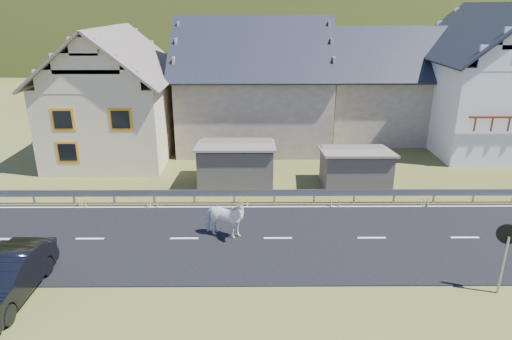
{
  "coord_description": "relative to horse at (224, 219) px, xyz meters",
  "views": [
    {
      "loc": [
        -1.05,
        -17.24,
        9.42
      ],
      "look_at": [
        -0.92,
        1.94,
        2.43
      ],
      "focal_mm": 32.0,
      "sensor_mm": 36.0,
      "label": 1
    }
  ],
  "objects": [
    {
      "name": "shed_right",
      "position": [
        6.79,
        5.86,
        0.13
      ],
      "size": [
        3.8,
        2.9,
        2.2
      ],
      "primitive_type": "cube",
      "color": "brown",
      "rests_on": "ground"
    },
    {
      "name": "traffic_mirror",
      "position": [
        9.7,
        -3.97,
        1.04
      ],
      "size": [
        0.69,
        0.32,
        2.6
      ],
      "rotation": [
        0.0,
        0.0,
        -0.37
      ],
      "color": "#93969B",
      "rests_on": "ground"
    },
    {
      "name": "house_stone_b",
      "position": [
        11.29,
        16.86,
        3.37
      ],
      "size": [
        9.8,
        8.8,
        8.1
      ],
      "color": "tan",
      "rests_on": "ground"
    },
    {
      "name": "car",
      "position": [
        -7.09,
        -4.25,
        -0.09
      ],
      "size": [
        1.69,
        4.72,
        1.55
      ],
      "primitive_type": "imported",
      "rotation": [
        0.0,
        0.0,
        -0.01
      ],
      "color": "black",
      "rests_on": "ground"
    },
    {
      "name": "house_white",
      "position": [
        17.29,
        13.86,
        4.19
      ],
      "size": [
        8.8,
        10.8,
        9.7
      ],
      "color": "silver",
      "rests_on": "ground"
    },
    {
      "name": "shed_left",
      "position": [
        0.29,
        6.36,
        0.23
      ],
      "size": [
        4.3,
        3.3,
        2.4
      ],
      "primitive_type": "cube",
      "color": "brown",
      "rests_on": "ground"
    },
    {
      "name": "conifer_patch",
      "position": [
        -52.71,
        109.86,
        5.13
      ],
      "size": [
        76.0,
        50.0,
        28.0
      ],
      "primitive_type": "ellipsoid",
      "color": "black",
      "rests_on": "ground"
    },
    {
      "name": "mountain",
      "position": [
        7.29,
        179.86,
        -20.87
      ],
      "size": [
        440.0,
        280.0,
        260.0
      ],
      "primitive_type": "ellipsoid",
      "color": "#2A3813",
      "rests_on": "ground"
    },
    {
      "name": "lane_markings",
      "position": [
        2.29,
        -0.14,
        -0.82
      ],
      "size": [
        60.0,
        6.6,
        0.01
      ],
      "primitive_type": "cube",
      "color": "silver",
      "rests_on": "road"
    },
    {
      "name": "house_cream",
      "position": [
        -7.72,
        11.86,
        3.49
      ],
      "size": [
        7.8,
        9.8,
        8.3
      ],
      "color": "beige",
      "rests_on": "ground"
    },
    {
      "name": "road",
      "position": [
        2.29,
        -0.14,
        -0.85
      ],
      "size": [
        60.0,
        7.0,
        0.04
      ],
      "primitive_type": "cube",
      "color": "black",
      "rests_on": "ground"
    },
    {
      "name": "house_stone_a",
      "position": [
        1.29,
        14.86,
        3.76
      ],
      "size": [
        10.8,
        9.8,
        8.9
      ],
      "color": "tan",
      "rests_on": "ground"
    },
    {
      "name": "horse",
      "position": [
        0.0,
        0.0,
        0.0
      ],
      "size": [
        1.45,
        2.14,
        1.66
      ],
      "primitive_type": "imported",
      "rotation": [
        0.0,
        0.0,
        1.26
      ],
      "color": "white",
      "rests_on": "road"
    },
    {
      "name": "guardrail",
      "position": [
        2.29,
        3.54,
        -0.31
      ],
      "size": [
        28.1,
        0.09,
        0.75
      ],
      "color": "#93969B",
      "rests_on": "ground"
    },
    {
      "name": "ground",
      "position": [
        2.29,
        -0.14,
        -0.87
      ],
      "size": [
        160.0,
        160.0,
        0.0
      ],
      "primitive_type": "plane",
      "color": "#44461B",
      "rests_on": "ground"
    }
  ]
}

